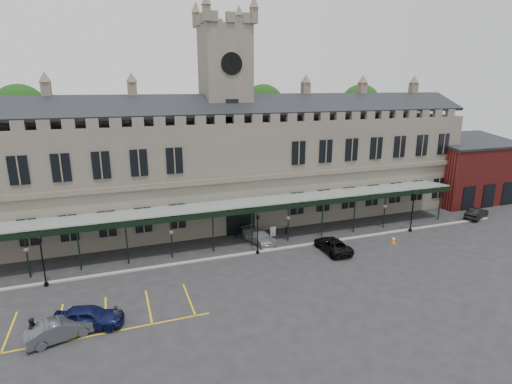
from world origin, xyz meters
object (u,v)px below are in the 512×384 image
object	(u,v)px
car_left_b	(61,329)
car_taxi	(259,236)
clock_tower	(226,110)
person_a	(117,316)
lamp_post_right	(413,208)
car_van	(333,245)
lamp_post_left	(42,256)
car_left_a	(89,317)
sign_board	(273,232)
station_building	(227,168)
lamp_post_mid	(258,230)
traffic_cone	(394,240)
person_b	(32,330)
car_right_b	(477,213)

from	to	relation	value
car_left_b	car_taxi	xyz separation A→B (m)	(17.65, 10.92, -0.03)
clock_tower	person_a	distance (m)	26.10
lamp_post_right	car_van	distance (m)	11.42
lamp_post_left	car_left_a	world-z (taller)	lamp_post_left
sign_board	car_taxi	world-z (taller)	car_taxi
lamp_post_left	sign_board	xyz separation A→B (m)	(21.57, 3.95, -2.14)
station_building	lamp_post_left	size ratio (longest dim) A/B	13.34
lamp_post_mid	lamp_post_left	bearing A→B (deg)	-179.39
car_left_a	station_building	bearing A→B (deg)	-26.24
station_building	car_van	xyz separation A→B (m)	(7.00, -12.66, -5.81)
traffic_cone	car_taxi	bearing A→B (deg)	159.13
lamp_post_left	sign_board	world-z (taller)	lamp_post_left
car_van	person_a	size ratio (longest dim) A/B	3.06
person_b	car_left_b	bearing A→B (deg)	163.00
station_building	car_right_b	world-z (taller)	station_building
clock_tower	car_left_a	xyz separation A→B (m)	(-15.00, -18.33, -12.33)
car_van	station_building	bearing A→B (deg)	-60.77
lamp_post_right	station_building	bearing A→B (deg)	149.17
person_a	person_b	xyz separation A→B (m)	(-5.10, 0.06, 0.06)
lamp_post_right	car_left_b	world-z (taller)	lamp_post_right
lamp_post_mid	car_taxi	size ratio (longest dim) A/B	0.91
station_building	car_left_a	world-z (taller)	station_building
car_taxi	person_b	world-z (taller)	person_b
sign_board	car_left_a	distance (m)	21.31
traffic_cone	car_taxi	xyz separation A→B (m)	(-13.03, 4.97, 0.30)
lamp_post_left	person_a	world-z (taller)	lamp_post_left
car_right_b	car_taxi	bearing A→B (deg)	63.59
car_left_a	car_taxi	xyz separation A→B (m)	(16.00, 10.21, -0.11)
clock_tower	person_a	world-z (taller)	clock_tower
clock_tower	car_taxi	distance (m)	14.89
clock_tower	lamp_post_right	size ratio (longest dim) A/B	5.29
clock_tower	car_taxi	size ratio (longest dim) A/B	5.44
car_taxi	person_a	world-z (taller)	person_a
lamp_post_left	car_left_b	world-z (taller)	lamp_post_left
person_a	traffic_cone	bearing A→B (deg)	-10.42
person_a	car_van	bearing A→B (deg)	-5.58
sign_board	person_b	bearing A→B (deg)	-151.39
clock_tower	car_left_a	size ratio (longest dim) A/B	5.44
lamp_post_mid	car_left_b	world-z (taller)	lamp_post_mid
station_building	clock_tower	xyz separation A→B (m)	(0.00, 0.09, 6.64)
car_left_a	car_van	distance (m)	22.70
traffic_cone	sign_board	world-z (taller)	sign_board
lamp_post_left	lamp_post_right	distance (m)	36.59
car_van	person_b	xyz separation A→B (m)	(-25.30, -6.03, 0.18)
car_left_b	car_van	bearing A→B (deg)	-91.30
car_left_a	car_left_b	xyz separation A→B (m)	(-1.65, -0.71, -0.09)
lamp_post_left	person_b	world-z (taller)	lamp_post_left
clock_tower	lamp_post_right	distance (m)	23.48
traffic_cone	car_left_a	bearing A→B (deg)	-169.75
station_building	person_a	world-z (taller)	station_building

